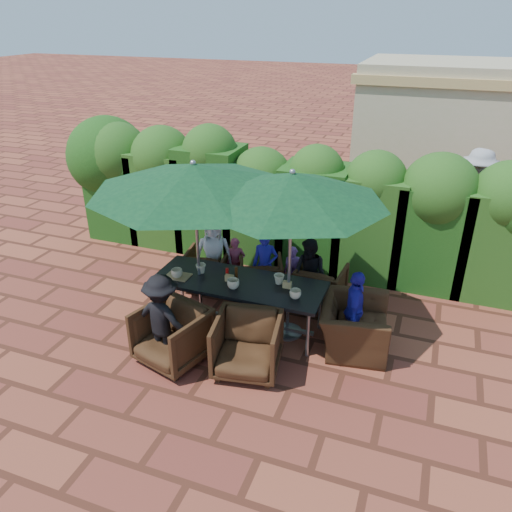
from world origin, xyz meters
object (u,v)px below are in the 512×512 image
(chair_far_right, at_px, (321,283))
(chair_near_left, at_px, (172,333))
(dining_table, at_px, (239,286))
(umbrella_right, at_px, (292,188))
(chair_far_mid, at_px, (261,275))
(chair_far_left, at_px, (208,267))
(chair_near_right, at_px, (247,342))
(umbrella_left, at_px, (194,178))
(chair_end_right, at_px, (355,319))

(chair_far_right, bearing_deg, chair_near_left, 58.87)
(chair_far_right, bearing_deg, dining_table, 51.36)
(umbrella_right, distance_m, chair_far_mid, 2.20)
(dining_table, bearing_deg, umbrella_right, 5.30)
(chair_far_mid, bearing_deg, chair_far_left, -17.87)
(dining_table, distance_m, chair_far_mid, 1.04)
(umbrella_right, bearing_deg, chair_near_right, -104.21)
(umbrella_right, distance_m, chair_near_left, 2.45)
(umbrella_right, xyz_separation_m, chair_near_left, (-1.25, -1.12, -1.79))
(umbrella_left, distance_m, chair_end_right, 2.90)
(chair_far_right, bearing_deg, umbrella_left, 37.39)
(umbrella_left, height_order, chair_far_left, umbrella_left)
(chair_far_left, relative_size, chair_near_right, 0.85)
(chair_near_right, bearing_deg, chair_end_right, 29.59)
(chair_far_mid, bearing_deg, chair_near_left, 53.95)
(dining_table, bearing_deg, chair_far_right, 46.94)
(umbrella_left, bearing_deg, dining_table, -0.22)
(chair_near_right, bearing_deg, chair_near_left, 178.89)
(umbrella_left, xyz_separation_m, chair_near_right, (1.11, -0.90, -1.79))
(chair_near_left, relative_size, chair_end_right, 0.82)
(chair_far_right, distance_m, chair_end_right, 1.19)
(chair_far_mid, bearing_deg, umbrella_left, 36.15)
(chair_far_left, bearing_deg, chair_far_mid, 175.09)
(dining_table, height_order, chair_far_left, dining_table)
(chair_near_left, bearing_deg, dining_table, 79.64)
(umbrella_left, xyz_separation_m, chair_far_right, (1.59, 1.03, -1.85))
(dining_table, height_order, chair_far_right, dining_table)
(dining_table, bearing_deg, umbrella_left, 179.78)
(chair_far_mid, xyz_separation_m, chair_far_right, (0.98, 0.05, 0.02))
(dining_table, distance_m, chair_near_left, 1.20)
(chair_far_left, relative_size, chair_far_right, 0.99)
(chair_near_left, distance_m, chair_near_right, 1.02)
(chair_far_right, xyz_separation_m, chair_end_right, (0.70, -0.96, 0.09))
(dining_table, bearing_deg, chair_near_left, -116.48)
(chair_far_left, relative_size, chair_far_mid, 1.03)
(dining_table, height_order, chair_near_right, chair_near_right)
(chair_far_left, bearing_deg, chair_far_right, 174.46)
(chair_end_right, bearing_deg, dining_table, 84.02)
(dining_table, xyz_separation_m, umbrella_left, (-0.63, 0.00, 1.54))
(umbrella_left, distance_m, chair_far_left, 2.09)
(chair_far_right, bearing_deg, chair_far_mid, 7.33)
(chair_far_left, distance_m, chair_near_right, 2.31)
(chair_far_right, relative_size, chair_end_right, 0.70)
(dining_table, relative_size, chair_far_mid, 3.52)
(umbrella_right, xyz_separation_m, chair_end_right, (0.95, 0.01, -1.76))
(chair_near_right, distance_m, chair_end_right, 1.54)
(dining_table, distance_m, chair_far_right, 1.45)
(chair_far_mid, height_order, chair_near_left, chair_near_left)
(umbrella_left, distance_m, chair_near_left, 2.08)
(dining_table, xyz_separation_m, chair_far_left, (-0.94, 0.92, -0.32))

